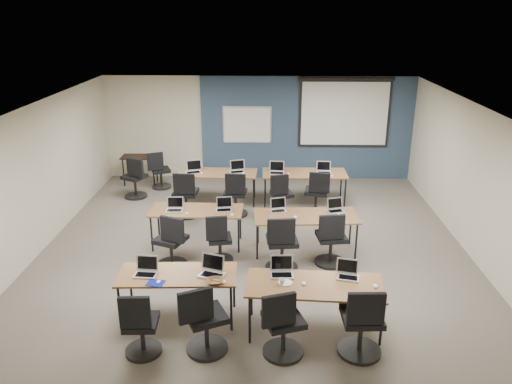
{
  "coord_description": "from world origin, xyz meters",
  "views": [
    {
      "loc": [
        0.26,
        -8.32,
        4.31
      ],
      "look_at": [
        0.04,
        0.4,
        1.08
      ],
      "focal_mm": 35.0,
      "sensor_mm": 36.0,
      "label": 1
    }
  ],
  "objects_px": {
    "training_table_front_left": "(178,277)",
    "training_table_mid_left": "(196,212)",
    "task_chair_2": "(282,328)",
    "projector_screen": "(345,109)",
    "laptop_2": "(282,270)",
    "laptop_4": "(175,207)",
    "spare_chair_a": "(160,173)",
    "laptop_5": "(224,207)",
    "task_chair_5": "(219,243)",
    "training_table_mid_right": "(306,218)",
    "whiteboard": "(247,125)",
    "spare_chair_b": "(135,181)",
    "laptop_7": "(335,208)",
    "task_chair_6": "(282,248)",
    "task_chair_7": "(331,243)",
    "laptop_10": "(277,170)",
    "task_chair_10": "(281,198)",
    "task_chair_11": "(317,196)",
    "laptop_3": "(348,273)",
    "task_chair_4": "(172,246)",
    "laptop_11": "(324,170)",
    "laptop_6": "(278,208)",
    "laptop_0": "(146,270)",
    "task_chair_1": "(204,325)",
    "training_table_back_left": "(217,174)",
    "training_table_back_right": "(304,174)",
    "laptop_8": "(194,169)",
    "task_chair_0": "(140,329)",
    "task_chair_9": "(235,198)",
    "utility_table": "(139,160)",
    "task_chair_8": "(186,198)",
    "laptop_1": "(212,270)"
  },
  "relations": [
    {
      "from": "training_table_front_left",
      "to": "training_table_mid_left",
      "type": "bearing_deg",
      "value": 89.25
    },
    {
      "from": "task_chair_2",
      "to": "training_table_mid_left",
      "type": "bearing_deg",
      "value": 96.92
    },
    {
      "from": "projector_screen",
      "to": "laptop_2",
      "type": "distance_m",
      "value": 6.75
    },
    {
      "from": "laptop_4",
      "to": "spare_chair_a",
      "type": "bearing_deg",
      "value": 104.33
    },
    {
      "from": "laptop_5",
      "to": "task_chair_5",
      "type": "xyz_separation_m",
      "value": [
        -0.04,
        -0.71,
        -0.4
      ]
    },
    {
      "from": "training_table_mid_right",
      "to": "task_chair_5",
      "type": "bearing_deg",
      "value": -166.71
    },
    {
      "from": "whiteboard",
      "to": "spare_chair_b",
      "type": "relative_size",
      "value": 1.26
    },
    {
      "from": "laptop_4",
      "to": "laptop_7",
      "type": "xyz_separation_m",
      "value": [
        3.02,
        0.04,
        -0.0
      ]
    },
    {
      "from": "training_table_mid_left",
      "to": "task_chair_6",
      "type": "xyz_separation_m",
      "value": [
        1.6,
        -0.97,
        -0.25
      ]
    },
    {
      "from": "laptop_5",
      "to": "task_chair_7",
      "type": "relative_size",
      "value": 0.29
    },
    {
      "from": "laptop_10",
      "to": "task_chair_10",
      "type": "relative_size",
      "value": 0.35
    },
    {
      "from": "training_table_mid_right",
      "to": "spare_chair_b",
      "type": "bearing_deg",
      "value": 141.23
    },
    {
      "from": "laptop_5",
      "to": "task_chair_11",
      "type": "bearing_deg",
      "value": 29.36
    },
    {
      "from": "projector_screen",
      "to": "laptop_3",
      "type": "relative_size",
      "value": 7.92
    },
    {
      "from": "laptop_4",
      "to": "task_chair_10",
      "type": "bearing_deg",
      "value": 34.72
    },
    {
      "from": "task_chair_4",
      "to": "task_chair_5",
      "type": "distance_m",
      "value": 0.84
    },
    {
      "from": "task_chair_7",
      "to": "task_chair_11",
      "type": "relative_size",
      "value": 1.0
    },
    {
      "from": "laptop_7",
      "to": "task_chair_7",
      "type": "bearing_deg",
      "value": -118.25
    },
    {
      "from": "whiteboard",
      "to": "laptop_4",
      "type": "relative_size",
      "value": 4.17
    },
    {
      "from": "task_chair_4",
      "to": "laptop_11",
      "type": "xyz_separation_m",
      "value": [
        2.96,
        3.25,
        0.37
      ]
    },
    {
      "from": "laptop_6",
      "to": "laptop_7",
      "type": "relative_size",
      "value": 0.98
    },
    {
      "from": "laptop_0",
      "to": "laptop_5",
      "type": "xyz_separation_m",
      "value": [
        0.9,
        2.44,
        -0.0
      ]
    },
    {
      "from": "laptop_3",
      "to": "spare_chair_b",
      "type": "bearing_deg",
      "value": 144.91
    },
    {
      "from": "task_chair_1",
      "to": "laptop_4",
      "type": "height_order",
      "value": "task_chair_1"
    },
    {
      "from": "training_table_back_left",
      "to": "spare_chair_b",
      "type": "xyz_separation_m",
      "value": [
        -1.99,
        0.22,
        -0.26
      ]
    },
    {
      "from": "training_table_back_right",
      "to": "spare_chair_a",
      "type": "xyz_separation_m",
      "value": [
        -3.57,
        0.87,
        -0.29
      ]
    },
    {
      "from": "task_chair_4",
      "to": "laptop_8",
      "type": "relative_size",
      "value": 2.91
    },
    {
      "from": "task_chair_0",
      "to": "task_chair_9",
      "type": "xyz_separation_m",
      "value": [
        0.93,
        4.74,
        0.02
      ]
    },
    {
      "from": "laptop_3",
      "to": "laptop_6",
      "type": "bearing_deg",
      "value": 125.08
    },
    {
      "from": "projector_screen",
      "to": "utility_table",
      "type": "xyz_separation_m",
      "value": [
        -5.25,
        -0.54,
        -1.23
      ]
    },
    {
      "from": "laptop_11",
      "to": "whiteboard",
      "type": "bearing_deg",
      "value": 139.12
    },
    {
      "from": "task_chair_2",
      "to": "laptop_3",
      "type": "bearing_deg",
      "value": 22.4
    },
    {
      "from": "training_table_back_left",
      "to": "laptop_6",
      "type": "relative_size",
      "value": 6.15
    },
    {
      "from": "utility_table",
      "to": "laptop_3",
      "type": "bearing_deg",
      "value": -53.9
    },
    {
      "from": "spare_chair_a",
      "to": "task_chair_7",
      "type": "bearing_deg",
      "value": -69.26
    },
    {
      "from": "task_chair_11",
      "to": "training_table_mid_left",
      "type": "bearing_deg",
      "value": -136.97
    },
    {
      "from": "task_chair_6",
      "to": "task_chair_8",
      "type": "relative_size",
      "value": 1.01
    },
    {
      "from": "laptop_10",
      "to": "spare_chair_a",
      "type": "height_order",
      "value": "laptop_10"
    },
    {
      "from": "laptop_2",
      "to": "laptop_1",
      "type": "bearing_deg",
      "value": 178.11
    },
    {
      "from": "training_table_front_left",
      "to": "task_chair_5",
      "type": "xyz_separation_m",
      "value": [
        0.43,
        1.71,
        -0.29
      ]
    },
    {
      "from": "laptop_2",
      "to": "laptop_5",
      "type": "height_order",
      "value": "laptop_2"
    },
    {
      "from": "whiteboard",
      "to": "spare_chair_a",
      "type": "distance_m",
      "value": 2.57
    },
    {
      "from": "task_chair_1",
      "to": "laptop_7",
      "type": "bearing_deg",
      "value": 32.14
    },
    {
      "from": "laptop_7",
      "to": "utility_table",
      "type": "height_order",
      "value": "laptop_7"
    },
    {
      "from": "task_chair_7",
      "to": "task_chair_1",
      "type": "bearing_deg",
      "value": -136.09
    },
    {
      "from": "laptop_3",
      "to": "task_chair_4",
      "type": "xyz_separation_m",
      "value": [
        -2.81,
        1.52,
        -0.37
      ]
    },
    {
      "from": "task_chair_7",
      "to": "laptop_0",
      "type": "bearing_deg",
      "value": -157.31
    },
    {
      "from": "whiteboard",
      "to": "laptop_6",
      "type": "distance_m",
      "value": 4.2
    },
    {
      "from": "laptop_3",
      "to": "task_chair_8",
      "type": "relative_size",
      "value": 0.29
    },
    {
      "from": "laptop_7",
      "to": "task_chair_11",
      "type": "relative_size",
      "value": 0.29
    }
  ]
}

